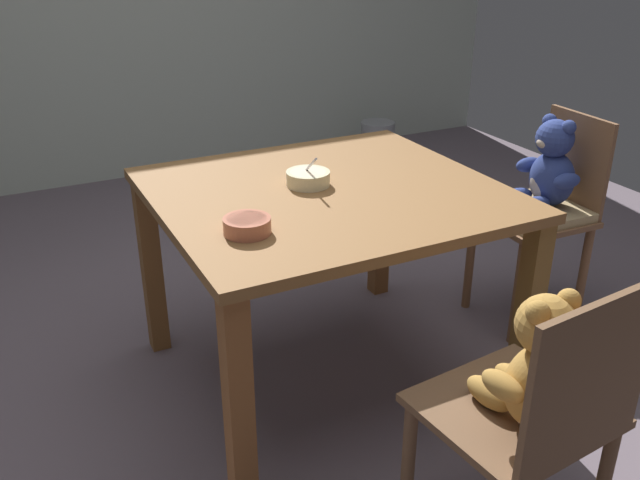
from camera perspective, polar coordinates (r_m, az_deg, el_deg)
ground_plane at (r=2.63m, az=0.50°, el=-11.31°), size 5.20×5.20×0.04m
dining_table at (r=2.31m, az=0.56°, el=1.67°), size 1.10×1.02×0.73m
teddy_chair_near_right at (r=2.89m, az=18.03°, el=3.88°), size 0.40×0.38×0.86m
teddy_chair_near_front at (r=1.71m, az=17.28°, el=-11.85°), size 0.45×0.43×0.85m
porridge_bowl_terracotta_near_left at (r=1.95m, az=-6.04°, el=1.22°), size 0.14×0.14×0.05m
porridge_bowl_cream_center at (r=2.30m, az=-0.99°, el=5.15°), size 0.15×0.16×0.12m
metal_pail at (r=4.95m, az=4.77°, el=8.27°), size 0.24×0.24×0.25m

